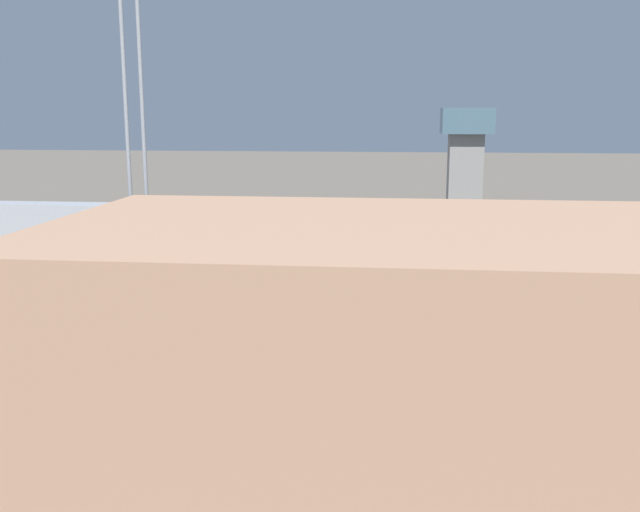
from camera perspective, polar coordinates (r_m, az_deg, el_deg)
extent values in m
plane|color=#60594F|center=(62.12, 2.84, -1.74)|extent=(400.00, 400.00, 0.00)
cube|color=#3D3833|center=(74.32, 3.43, 0.48)|extent=(140.00, 2.80, 0.12)
cube|color=#3D3833|center=(69.43, 3.22, -0.29)|extent=(140.00, 2.80, 0.12)
cube|color=#3D3833|center=(64.55, 2.98, -1.19)|extent=(140.00, 2.80, 0.12)
cube|color=#4C443D|center=(59.68, 2.70, -2.22)|extent=(140.00, 2.80, 0.12)
cube|color=#3D3833|center=(54.85, 2.37, -3.45)|extent=(140.00, 2.80, 0.12)
cube|color=#4C443D|center=(50.04, 1.97, -4.90)|extent=(140.00, 2.80, 0.12)
cube|color=#B7BABF|center=(69.90, 16.04, 1.49)|extent=(23.00, 3.00, 5.00)
cube|color=#B7BABF|center=(69.94, -3.89, 1.92)|extent=(23.00, 3.00, 5.00)
cube|color=#B7BABF|center=(77.91, -21.71, 2.11)|extent=(23.00, 3.00, 5.00)
cube|color=#B7BABF|center=(59.21, 3.52, -0.40)|extent=(23.00, 3.00, 3.80)
cube|color=maroon|center=(59.32, 3.51, -0.90)|extent=(22.40, 3.06, 0.36)
cube|color=#B7BABF|center=(54.29, 4.35, -1.49)|extent=(23.00, 3.00, 3.80)
cube|color=#B7BABF|center=(60.12, -19.37, -0.85)|extent=(23.00, 3.00, 3.80)
cylinder|color=#9EA0A5|center=(81.22, -13.98, 12.16)|extent=(0.44, 0.44, 31.32)
cylinder|color=#9EA0A5|center=(80.84, -15.17, 11.36)|extent=(0.44, 0.44, 29.21)
cube|color=gray|center=(88.79, 11.40, 5.79)|extent=(4.00, 4.00, 11.56)
cube|color=slate|center=(88.41, 11.59, 10.49)|extent=(6.00, 6.00, 3.00)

